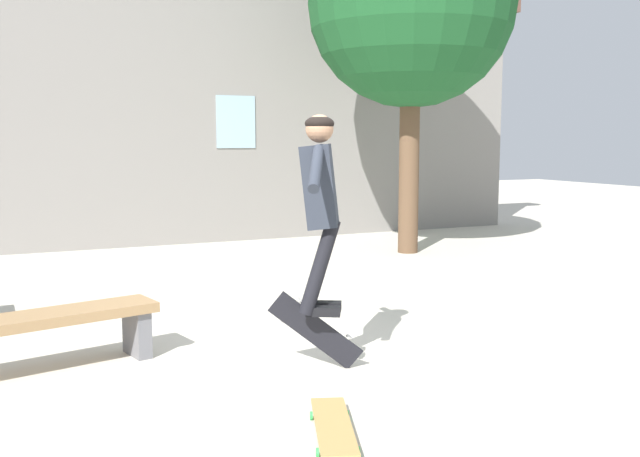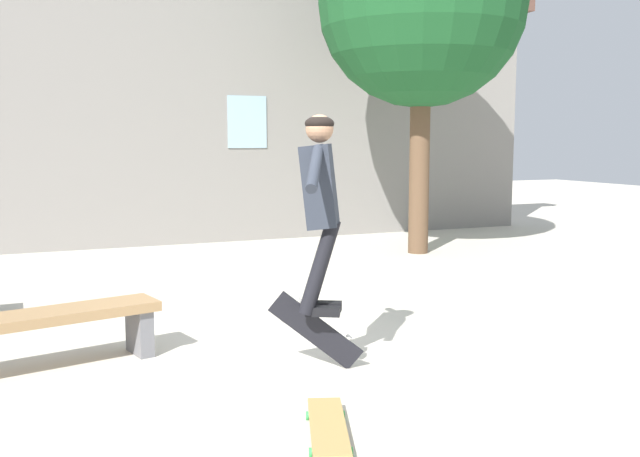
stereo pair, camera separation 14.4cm
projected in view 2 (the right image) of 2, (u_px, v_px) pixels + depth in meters
ground_plane at (308, 362)px, 5.74m from camera, size 40.00×40.00×0.00m
building_backdrop at (151, 99)px, 11.89m from camera, size 15.38×0.52×5.66m
tree_right at (422, 3)px, 10.80m from camera, size 3.18×3.18×5.45m
park_bench at (34, 328)px, 5.45m from camera, size 1.96×0.82×0.47m
skater at (320, 196)px, 5.36m from camera, size 0.67×1.13×1.51m
skateboard_flipping at (316, 331)px, 5.54m from camera, size 0.69×0.33×0.64m
skateboard_resting at (328, 426)px, 4.30m from camera, size 0.50×0.90×0.08m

